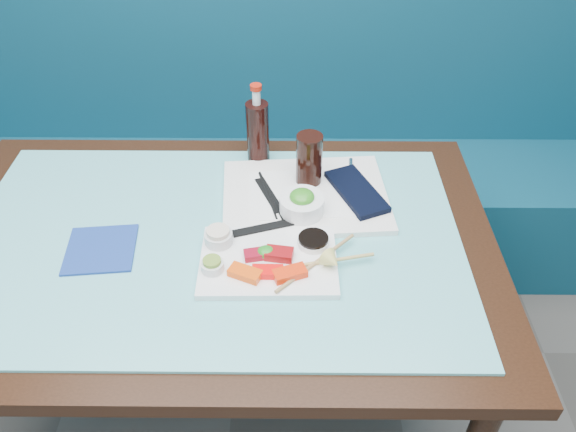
{
  "coord_description": "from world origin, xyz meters",
  "views": [
    {
      "loc": [
        0.2,
        0.44,
        1.69
      ],
      "look_at": [
        0.19,
        1.49,
        0.8
      ],
      "focal_mm": 35.0,
      "sensor_mm": 36.0,
      "label": 1
    }
  ],
  "objects_px": {
    "sashimi_plate": "(268,261)",
    "seaweed_bowl": "(302,205)",
    "cola_bottle_body": "(258,133)",
    "booth_bench": "(243,166)",
    "cola_glass": "(309,159)",
    "dining_table": "(215,264)",
    "blue_napkin": "(101,249)",
    "serving_tray": "(305,196)"
  },
  "relations": [
    {
      "from": "dining_table",
      "to": "sashimi_plate",
      "type": "height_order",
      "value": "sashimi_plate"
    },
    {
      "from": "blue_napkin",
      "to": "cola_bottle_body",
      "type": "bearing_deg",
      "value": 46.73
    },
    {
      "from": "booth_bench",
      "to": "seaweed_bowl",
      "type": "xyz_separation_m",
      "value": [
        0.22,
        -0.76,
        0.42
      ]
    },
    {
      "from": "dining_table",
      "to": "blue_napkin",
      "type": "distance_m",
      "value": 0.28
    },
    {
      "from": "serving_tray",
      "to": "booth_bench",
      "type": "bearing_deg",
      "value": 104.43
    },
    {
      "from": "dining_table",
      "to": "sashimi_plate",
      "type": "bearing_deg",
      "value": -31.15
    },
    {
      "from": "dining_table",
      "to": "seaweed_bowl",
      "type": "distance_m",
      "value": 0.27
    },
    {
      "from": "booth_bench",
      "to": "cola_glass",
      "type": "bearing_deg",
      "value": -68.94
    },
    {
      "from": "seaweed_bowl",
      "to": "cola_bottle_body",
      "type": "xyz_separation_m",
      "value": [
        -0.12,
        0.25,
        0.05
      ]
    },
    {
      "from": "dining_table",
      "to": "blue_napkin",
      "type": "xyz_separation_m",
      "value": [
        -0.26,
        -0.04,
        0.09
      ]
    },
    {
      "from": "sashimi_plate",
      "to": "cola_glass",
      "type": "height_order",
      "value": "cola_glass"
    },
    {
      "from": "dining_table",
      "to": "seaweed_bowl",
      "type": "xyz_separation_m",
      "value": [
        0.22,
        0.08,
        0.13
      ]
    },
    {
      "from": "blue_napkin",
      "to": "booth_bench",
      "type": "bearing_deg",
      "value": 73.56
    },
    {
      "from": "cola_bottle_body",
      "to": "seaweed_bowl",
      "type": "bearing_deg",
      "value": -64.45
    },
    {
      "from": "seaweed_bowl",
      "to": "blue_napkin",
      "type": "distance_m",
      "value": 0.5
    },
    {
      "from": "seaweed_bowl",
      "to": "cola_bottle_body",
      "type": "distance_m",
      "value": 0.29
    },
    {
      "from": "booth_bench",
      "to": "blue_napkin",
      "type": "relative_size",
      "value": 18.59
    },
    {
      "from": "dining_table",
      "to": "blue_napkin",
      "type": "relative_size",
      "value": 8.67
    },
    {
      "from": "sashimi_plate",
      "to": "seaweed_bowl",
      "type": "height_order",
      "value": "seaweed_bowl"
    },
    {
      "from": "serving_tray",
      "to": "cola_glass",
      "type": "relative_size",
      "value": 3.01
    },
    {
      "from": "dining_table",
      "to": "serving_tray",
      "type": "distance_m",
      "value": 0.3
    },
    {
      "from": "booth_bench",
      "to": "blue_napkin",
      "type": "distance_m",
      "value": 1.0
    },
    {
      "from": "seaweed_bowl",
      "to": "blue_napkin",
      "type": "relative_size",
      "value": 0.7
    },
    {
      "from": "seaweed_bowl",
      "to": "cola_glass",
      "type": "distance_m",
      "value": 0.14
    },
    {
      "from": "serving_tray",
      "to": "cola_glass",
      "type": "height_order",
      "value": "cola_glass"
    },
    {
      "from": "dining_table",
      "to": "blue_napkin",
      "type": "height_order",
      "value": "blue_napkin"
    },
    {
      "from": "serving_tray",
      "to": "cola_glass",
      "type": "xyz_separation_m",
      "value": [
        0.01,
        0.05,
        0.08
      ]
    },
    {
      "from": "dining_table",
      "to": "serving_tray",
      "type": "relative_size",
      "value": 3.25
    },
    {
      "from": "sashimi_plate",
      "to": "blue_napkin",
      "type": "height_order",
      "value": "sashimi_plate"
    },
    {
      "from": "serving_tray",
      "to": "sashimi_plate",
      "type": "bearing_deg",
      "value": -114.27
    },
    {
      "from": "seaweed_bowl",
      "to": "sashimi_plate",
      "type": "bearing_deg",
      "value": -114.92
    },
    {
      "from": "cola_bottle_body",
      "to": "cola_glass",
      "type": "bearing_deg",
      "value": -41.33
    },
    {
      "from": "booth_bench",
      "to": "serving_tray",
      "type": "xyz_separation_m",
      "value": [
        0.23,
        -0.68,
        0.39
      ]
    },
    {
      "from": "cola_glass",
      "to": "cola_bottle_body",
      "type": "xyz_separation_m",
      "value": [
        -0.14,
        0.12,
        0.0
      ]
    },
    {
      "from": "booth_bench",
      "to": "seaweed_bowl",
      "type": "relative_size",
      "value": 26.47
    },
    {
      "from": "sashimi_plate",
      "to": "dining_table",
      "type": "bearing_deg",
      "value": 147.9
    },
    {
      "from": "booth_bench",
      "to": "cola_glass",
      "type": "relative_size",
      "value": 20.94
    },
    {
      "from": "sashimi_plate",
      "to": "cola_glass",
      "type": "distance_m",
      "value": 0.33
    },
    {
      "from": "dining_table",
      "to": "cola_glass",
      "type": "height_order",
      "value": "cola_glass"
    },
    {
      "from": "cola_glass",
      "to": "blue_napkin",
      "type": "distance_m",
      "value": 0.57
    },
    {
      "from": "booth_bench",
      "to": "sashimi_plate",
      "type": "relative_size",
      "value": 9.48
    },
    {
      "from": "cola_bottle_body",
      "to": "blue_napkin",
      "type": "distance_m",
      "value": 0.53
    }
  ]
}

